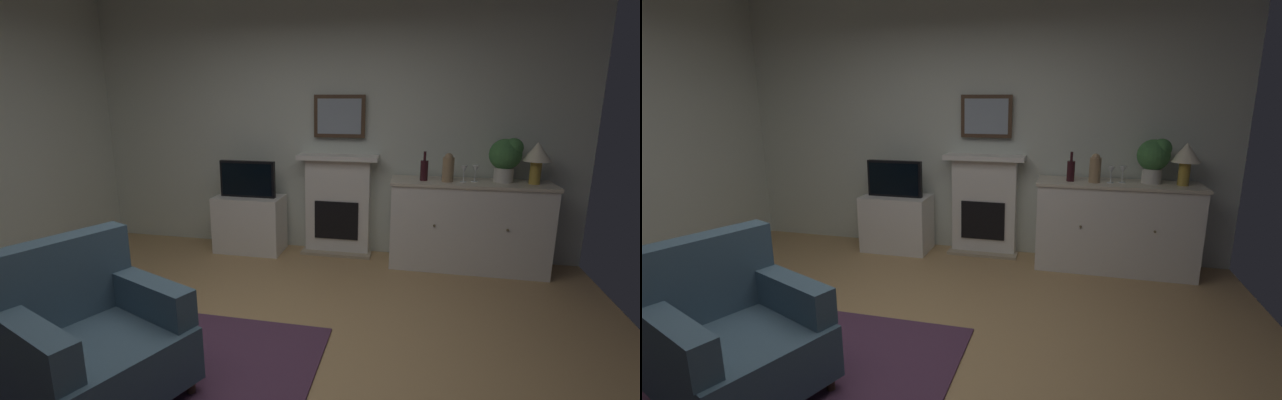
{
  "view_description": "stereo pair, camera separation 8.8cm",
  "coord_description": "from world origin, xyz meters",
  "views": [
    {
      "loc": [
        1.0,
        -2.24,
        1.69
      ],
      "look_at": [
        0.37,
        0.62,
        1.0
      ],
      "focal_mm": 24.2,
      "sensor_mm": 36.0,
      "label": 1
    },
    {
      "loc": [
        1.09,
        -2.22,
        1.69
      ],
      "look_at": [
        0.37,
        0.62,
        1.0
      ],
      "focal_mm": 24.2,
      "sensor_mm": 36.0,
      "label": 2
    }
  ],
  "objects": [
    {
      "name": "wall_rear",
      "position": [
        0.0,
        2.45,
        1.47
      ],
      "size": [
        5.43,
        0.06,
        2.94
      ],
      "primitive_type": "cube",
      "color": "silver",
      "rests_on": "ground_plane"
    },
    {
      "name": "fireplace_unit",
      "position": [
        0.19,
        2.32,
        0.55
      ],
      "size": [
        0.87,
        0.3,
        1.1
      ],
      "color": "white",
      "rests_on": "ground_plane"
    },
    {
      "name": "area_rug",
      "position": [
        -0.68,
        -0.37,
        0.01
      ],
      "size": [
        2.27,
        1.99,
        0.02
      ],
      "primitive_type": "cube",
      "color": "#4C2D47",
      "rests_on": "ground_plane"
    },
    {
      "name": "vase_decorative",
      "position": [
        1.32,
        2.09,
        1.03
      ],
      "size": [
        0.11,
        0.11,
        0.28
      ],
      "color": "#9E7F5B",
      "rests_on": "sideboard_cabinet"
    },
    {
      "name": "potted_plant_small",
      "position": [
        1.86,
        2.19,
        1.15
      ],
      "size": [
        0.3,
        0.3,
        0.43
      ],
      "color": "beige",
      "rests_on": "sideboard_cabinet"
    },
    {
      "name": "table_lamp",
      "position": [
        2.12,
        2.14,
        1.17
      ],
      "size": [
        0.26,
        0.26,
        0.4
      ],
      "color": "#B79338",
      "rests_on": "sideboard_cabinet"
    },
    {
      "name": "wine_glass_left",
      "position": [
        1.47,
        2.11,
        1.02
      ],
      "size": [
        0.07,
        0.07,
        0.16
      ],
      "color": "silver",
      "rests_on": "sideboard_cabinet"
    },
    {
      "name": "wine_glass_center",
      "position": [
        1.58,
        2.15,
        1.02
      ],
      "size": [
        0.07,
        0.07,
        0.16
      ],
      "color": "silver",
      "rests_on": "sideboard_cabinet"
    },
    {
      "name": "sideboard_cabinet",
      "position": [
        1.55,
        2.14,
        0.45
      ],
      "size": [
        1.54,
        0.49,
        0.9
      ],
      "color": "white",
      "rests_on": "ground_plane"
    },
    {
      "name": "wine_bottle",
      "position": [
        1.1,
        2.1,
        1.0
      ],
      "size": [
        0.08,
        0.08,
        0.29
      ],
      "color": "#331419",
      "rests_on": "sideboard_cabinet"
    },
    {
      "name": "armchair",
      "position": [
        -0.71,
        -0.39,
        0.38
      ],
      "size": [
        1.04,
        1.01,
        0.92
      ],
      "color": "#3F596B",
      "rests_on": "ground_plane"
    },
    {
      "name": "ground_plane",
      "position": [
        0.0,
        0.0,
        -0.05
      ],
      "size": [
        5.43,
        4.95,
        0.1
      ],
      "primitive_type": "cube",
      "color": "tan",
      "rests_on": "ground"
    },
    {
      "name": "tv_cabinet",
      "position": [
        -0.78,
        2.16,
        0.31
      ],
      "size": [
        0.75,
        0.42,
        0.63
      ],
      "color": "white",
      "rests_on": "ground_plane"
    },
    {
      "name": "framed_picture",
      "position": [
        0.19,
        2.36,
        1.5
      ],
      "size": [
        0.55,
        0.04,
        0.45
      ],
      "color": "#473323"
    },
    {
      "name": "tv_set",
      "position": [
        -0.78,
        2.13,
        0.83
      ],
      "size": [
        0.62,
        0.07,
        0.4
      ],
      "color": "black",
      "rests_on": "tv_cabinet"
    }
  ]
}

